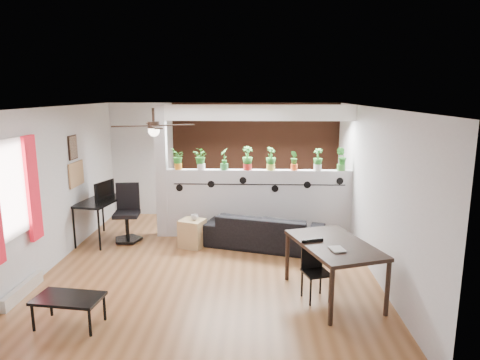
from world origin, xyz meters
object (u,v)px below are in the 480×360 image
object	(u,v)px
potted_plant_1	(201,158)
potted_plant_3	(247,158)
computer_desk	(100,204)
potted_plant_7	(342,158)
office_chair	(127,216)
ceiling_fan	(154,127)
potted_plant_5	(294,160)
potted_plant_0	(178,158)
folding_chair	(314,264)
dining_table	(334,249)
cube_shelf	(192,233)
sofa	(264,231)
potted_plant_2	(224,158)
potted_plant_6	(318,159)
coffee_table	(68,300)
cup	(195,217)
potted_plant_4	(271,158)

from	to	relation	value
potted_plant_1	potted_plant_3	world-z (taller)	potted_plant_3
computer_desk	potted_plant_7	bearing A→B (deg)	4.20
potted_plant_7	office_chair	bearing A→B (deg)	-175.22
ceiling_fan	potted_plant_5	xyz separation A→B (m)	(2.28, 1.80, -0.76)
potted_plant_0	potted_plant_5	bearing A→B (deg)	0.00
potted_plant_0	potted_plant_3	world-z (taller)	potted_plant_3
office_chair	folding_chair	distance (m)	3.97
ceiling_fan	potted_plant_0	bearing A→B (deg)	89.36
office_chair	dining_table	distance (m)	4.18
potted_plant_3	cube_shelf	size ratio (longest dim) A/B	0.88
cube_shelf	computer_desk	xyz separation A→B (m)	(-1.81, 0.30, 0.47)
potted_plant_1	sofa	distance (m)	1.87
potted_plant_2	potted_plant_6	xyz separation A→B (m)	(1.81, -0.00, 0.00)
potted_plant_1	potted_plant_3	size ratio (longest dim) A/B	0.95
folding_chair	ceiling_fan	bearing A→B (deg)	161.58
potted_plant_0	cube_shelf	world-z (taller)	potted_plant_0
sofa	potted_plant_1	bearing A→B (deg)	-9.28
potted_plant_0	potted_plant_6	world-z (taller)	potted_plant_6
potted_plant_6	office_chair	distance (m)	3.83
potted_plant_5	potted_plant_7	xyz separation A→B (m)	(0.90, 0.00, 0.03)
computer_desk	ceiling_fan	bearing A→B (deg)	-45.20
computer_desk	potted_plant_5	bearing A→B (deg)	5.21
coffee_table	potted_plant_0	bearing A→B (deg)	77.41
office_chair	dining_table	size ratio (longest dim) A/B	0.66
cube_shelf	potted_plant_3	bearing A→B (deg)	52.49
cup	computer_desk	size ratio (longest dim) A/B	0.11
cube_shelf	dining_table	xyz separation A→B (m)	(2.26, -1.90, 0.45)
ceiling_fan	potted_plant_5	size ratio (longest dim) A/B	3.13
cube_shelf	coffee_table	size ratio (longest dim) A/B	0.60
cube_shelf	potted_plant_2	bearing A→B (deg)	68.98
sofa	coffee_table	xyz separation A→B (m)	(-2.45, -2.87, 0.04)
potted_plant_2	dining_table	world-z (taller)	potted_plant_2
potted_plant_5	office_chair	world-z (taller)	potted_plant_5
potted_plant_5	coffee_table	size ratio (longest dim) A/B	0.44
coffee_table	potted_plant_6	bearing A→B (deg)	44.67
potted_plant_0	coffee_table	bearing A→B (deg)	-102.59
coffee_table	potted_plant_4	bearing A→B (deg)	53.17
potted_plant_1	coffee_table	size ratio (longest dim) A/B	0.50
office_chair	coffee_table	xyz separation A→B (m)	(0.18, -3.09, -0.14)
potted_plant_2	folding_chair	distance (m)	3.14
ceiling_fan	sofa	distance (m)	2.91
potted_plant_6	potted_plant_3	bearing A→B (deg)	-180.00
potted_plant_7	cup	world-z (taller)	potted_plant_7
cup	dining_table	bearing A→B (deg)	-40.64
computer_desk	coffee_table	size ratio (longest dim) A/B	1.39
folding_chair	potted_plant_5	bearing A→B (deg)	91.57
potted_plant_2	coffee_table	world-z (taller)	potted_plant_2
potted_plant_5	coffee_table	world-z (taller)	potted_plant_5
potted_plant_6	potted_plant_7	size ratio (longest dim) A/B	0.96
potted_plant_7	potted_plant_1	bearing A→B (deg)	-180.00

